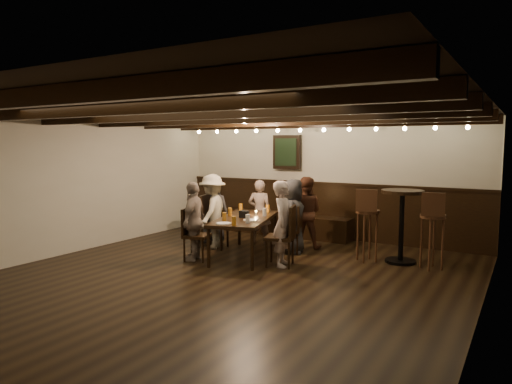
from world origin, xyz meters
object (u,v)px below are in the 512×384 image
Objects in this scene: person_right_near at (293,216)px; bar_stool_left at (367,234)px; person_right_far at (283,224)px; bar_stool_right at (432,241)px; person_bench_left at (213,209)px; high_top_table at (402,215)px; chair_right_far at (281,247)px; chair_right_near at (291,238)px; chair_left_near at (214,232)px; person_left_far at (194,221)px; dining_table at (245,220)px; person_bench_centre at (260,212)px; person_left_near at (212,211)px; person_bench_right at (305,212)px; chair_left_far at (196,244)px.

person_right_near reaches higher than bar_stool_left.
person_right_near is 0.97× the size of person_right_far.
person_right_far reaches higher than bar_stool_right.
person_bench_left is 3.54m from high_top_table.
chair_right_far is 1.46m from bar_stool_left.
chair_left_near is at bearing 90.00° from chair_right_near.
person_left_far is (0.23, -0.87, 0.35)m from chair_left_near.
dining_table is at bearing 122.08° from chair_right_near.
person_right_far is at bearing -30.96° from dining_table.
person_bench_centre is 1.05× the size of high_top_table.
person_right_far is at bearing -142.94° from high_top_table.
person_left_near is (-1.67, 0.44, 0.39)m from chair_right_far.
person_left_near is 2.80m from bar_stool_left.
person_bench_centre is at bearing -170.54° from person_bench_left.
chair_right_far is at bearing -162.89° from bar_stool_right.
person_bench_right reaches higher than dining_table.
person_right_far is at bearing 140.71° from person_bench_left.
person_left_far is (-0.03, -0.01, 0.39)m from chair_left_far.
high_top_table is (1.57, 1.18, 0.49)m from chair_right_far.
person_left_far is at bearing -149.04° from dining_table.
chair_right_far is at bearing 82.41° from person_bench_right.
chair_right_near is (1.11, 1.28, -0.00)m from chair_left_far.
bar_stool_left is at bearing 156.50° from person_bench_centre.
person_bench_centre is (0.52, 0.78, 0.32)m from chair_left_near.
person_bench_centre is 0.95× the size of person_left_far.
chair_left_far is at bearing 122.07° from chair_right_near.
person_bench_left is 1.09× the size of bar_stool_left.
person_bench_left is 1.00× the size of person_left_far.
dining_table is 0.92m from chair_right_near.
person_bench_centre is (0.25, 1.64, 0.36)m from chair_left_far.
bar_stool_left is (1.34, 0.11, 0.19)m from chair_right_near.
person_right_near is at bearing 90.00° from chair_left_near.
person_left_far is (-1.41, -0.43, 0.36)m from chair_right_far.
person_bench_left is (-1.94, 0.82, 0.36)m from chair_right_far.
dining_table is 1.50× the size of person_left_far.
person_right_far is 1.44m from bar_stool_left.
chair_right_near is 1.36m from bar_stool_left.
chair_right_near is 0.69× the size of person_bench_centre.
chair_right_far is (0.82, -0.22, -0.33)m from dining_table.
bar_stool_left is (2.48, 1.39, -0.21)m from person_left_far.
person_right_near reaches higher than chair_right_near.
bar_stool_left is at bearing 102.65° from chair_left_far.
chair_right_far is 0.38m from person_right_far.
high_top_table is at bearing 157.83° from person_bench_right.
person_right_far reaches higher than person_left_far.
high_top_table reaches higher than chair_right_near.
high_top_table is 0.63m from bar_stool_left.
bar_stool_right is at bearing 95.72° from person_left_far.
person_bench_right is at bearing -22.02° from chair_right_near.
chair_right_far reaches higher than chair_left_far.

